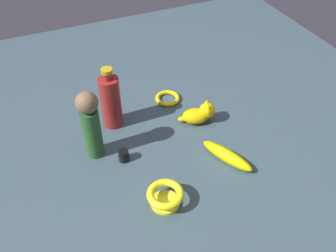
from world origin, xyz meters
The scene contains 8 objects.
ground centered at (0.00, 0.00, 0.00)m, with size 2.00×2.00×0.00m, color #384C56.
person_figure_adult centered at (-0.05, -0.24, 0.14)m, with size 0.08×0.08×0.25m.
bowl centered at (0.23, -0.11, 0.04)m, with size 0.11×0.11×0.06m.
cat_figurine centered at (-0.06, 0.15, 0.04)m, with size 0.10×0.13×0.09m.
nail_polish_jar centered at (0.01, -0.17, 0.02)m, with size 0.04×0.04×0.04m.
banana centered at (0.15, 0.15, 0.02)m, with size 0.19×0.04×0.04m, color #D7CF04.
bottle_tall centered at (-0.18, -0.14, 0.10)m, with size 0.07×0.07×0.24m.
bangle centered at (-0.23, 0.10, 0.01)m, with size 0.10×0.10×0.02m, color yellow.
Camera 1 is at (0.84, -0.36, 0.90)m, focal length 39.18 mm.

